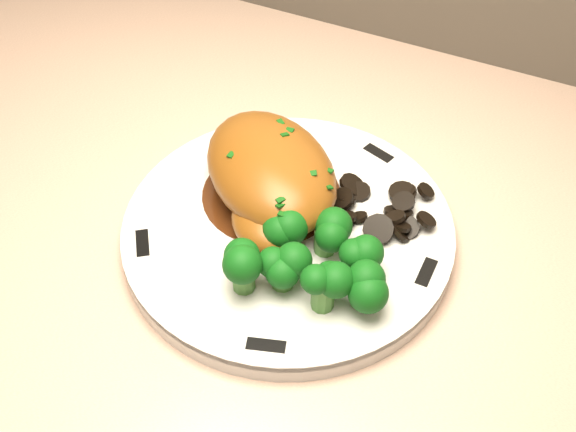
% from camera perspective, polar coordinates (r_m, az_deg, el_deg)
% --- Properties ---
extents(plate, '(0.34, 0.34, 0.02)m').
position_cam_1_polar(plate, '(0.61, 0.00, -1.23)').
color(plate, silver).
rests_on(plate, counter).
extents(rim_accent_0, '(0.03, 0.02, 0.00)m').
position_cam_1_polar(rim_accent_0, '(0.67, 7.16, 4.93)').
color(rim_accent_0, black).
rests_on(rim_accent_0, plate).
extents(rim_accent_1, '(0.03, 0.03, 0.00)m').
position_cam_1_polar(rim_accent_1, '(0.68, -4.87, 6.01)').
color(rim_accent_1, black).
rests_on(rim_accent_1, plate).
extents(rim_accent_2, '(0.03, 0.03, 0.00)m').
position_cam_1_polar(rim_accent_2, '(0.60, -11.43, -2.13)').
color(rim_accent_2, black).
rests_on(rim_accent_2, plate).
extents(rim_accent_3, '(0.03, 0.02, 0.00)m').
position_cam_1_polar(rim_accent_3, '(0.53, -1.75, -10.20)').
color(rim_accent_3, black).
rests_on(rim_accent_3, plate).
extents(rim_accent_4, '(0.01, 0.03, 0.00)m').
position_cam_1_polar(rim_accent_4, '(0.58, 10.88, -4.39)').
color(rim_accent_4, black).
rests_on(rim_accent_4, plate).
extents(gravy_pool, '(0.12, 0.12, 0.00)m').
position_cam_1_polar(gravy_pool, '(0.63, -1.33, 1.74)').
color(gravy_pool, '#3E1C0B').
rests_on(gravy_pool, plate).
extents(chicken_breast, '(0.18, 0.17, 0.06)m').
position_cam_1_polar(chicken_breast, '(0.60, -1.42, 3.19)').
color(chicken_breast, brown).
rests_on(chicken_breast, plate).
extents(mushroom_pile, '(0.09, 0.07, 0.03)m').
position_cam_1_polar(mushroom_pile, '(0.61, 6.95, 0.60)').
color(mushroom_pile, black).
rests_on(mushroom_pile, plate).
extents(broccoli_florets, '(0.11, 0.09, 0.04)m').
position_cam_1_polar(broccoli_florets, '(0.55, 1.81, -3.47)').
color(broccoli_florets, '#4B8538').
rests_on(broccoli_florets, plate).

